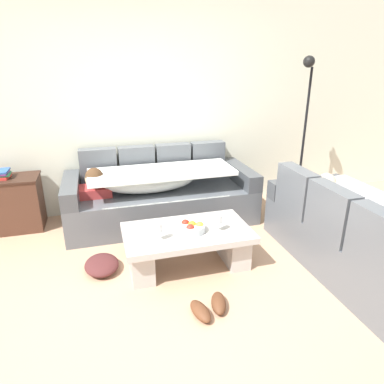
{
  "coord_description": "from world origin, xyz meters",
  "views": [
    {
      "loc": [
        -0.46,
        -2.27,
        1.87
      ],
      "look_at": [
        0.48,
        1.07,
        0.55
      ],
      "focal_mm": 31.93,
      "sensor_mm": 36.0,
      "label": 1
    }
  ],
  "objects_px": {
    "book_stack_on_cabinet": "(2,174)",
    "floor_lamp": "(304,124)",
    "wine_glass_near_right": "(218,220)",
    "side_cabinet": "(10,204)",
    "pair_of_shoes": "(210,307)",
    "fruit_bowl": "(191,227)",
    "couch_near_window": "(358,238)",
    "couch_along_wall": "(159,195)",
    "coffee_table": "(187,243)",
    "wine_glass_near_left": "(159,228)",
    "crumpled_garment": "(102,265)"
  },
  "relations": [
    {
      "from": "book_stack_on_cabinet",
      "to": "floor_lamp",
      "type": "relative_size",
      "value": 0.11
    },
    {
      "from": "wine_glass_near_right",
      "to": "side_cabinet",
      "type": "relative_size",
      "value": 0.23
    },
    {
      "from": "floor_lamp",
      "to": "pair_of_shoes",
      "type": "relative_size",
      "value": 5.6
    },
    {
      "from": "fruit_bowl",
      "to": "side_cabinet",
      "type": "height_order",
      "value": "side_cabinet"
    },
    {
      "from": "side_cabinet",
      "to": "couch_near_window",
      "type": "bearing_deg",
      "value": -28.78
    },
    {
      "from": "couch_along_wall",
      "to": "pair_of_shoes",
      "type": "bearing_deg",
      "value": -87.94
    },
    {
      "from": "couch_along_wall",
      "to": "coffee_table",
      "type": "distance_m",
      "value": 1.1
    },
    {
      "from": "coffee_table",
      "to": "wine_glass_near_left",
      "type": "distance_m",
      "value": 0.41
    },
    {
      "from": "wine_glass_near_left",
      "to": "crumpled_garment",
      "type": "xyz_separation_m",
      "value": [
        -0.52,
        0.25,
        -0.44
      ]
    },
    {
      "from": "couch_along_wall",
      "to": "crumpled_garment",
      "type": "relative_size",
      "value": 5.66
    },
    {
      "from": "couch_near_window",
      "to": "couch_along_wall",
      "type": "bearing_deg",
      "value": 44.93
    },
    {
      "from": "couch_along_wall",
      "to": "side_cabinet",
      "type": "xyz_separation_m",
      "value": [
        -1.73,
        0.23,
        -0.01
      ]
    },
    {
      "from": "fruit_bowl",
      "to": "floor_lamp",
      "type": "xyz_separation_m",
      "value": [
        1.85,
        1.13,
        0.69
      ]
    },
    {
      "from": "couch_near_window",
      "to": "coffee_table",
      "type": "distance_m",
      "value": 1.6
    },
    {
      "from": "coffee_table",
      "to": "fruit_bowl",
      "type": "height_order",
      "value": "fruit_bowl"
    },
    {
      "from": "coffee_table",
      "to": "floor_lamp",
      "type": "xyz_separation_m",
      "value": [
        1.87,
        1.09,
        0.88
      ]
    },
    {
      "from": "side_cabinet",
      "to": "crumpled_garment",
      "type": "distance_m",
      "value": 1.57
    },
    {
      "from": "wine_glass_near_right",
      "to": "book_stack_on_cabinet",
      "type": "relative_size",
      "value": 0.75
    },
    {
      "from": "couch_along_wall",
      "to": "fruit_bowl",
      "type": "height_order",
      "value": "couch_along_wall"
    },
    {
      "from": "crumpled_garment",
      "to": "couch_along_wall",
      "type": "bearing_deg",
      "value": 52.54
    },
    {
      "from": "wine_glass_near_right",
      "to": "side_cabinet",
      "type": "xyz_separation_m",
      "value": [
        -2.07,
        1.42,
        -0.17
      ]
    },
    {
      "from": "coffee_table",
      "to": "pair_of_shoes",
      "type": "height_order",
      "value": "coffee_table"
    },
    {
      "from": "wine_glass_near_left",
      "to": "book_stack_on_cabinet",
      "type": "relative_size",
      "value": 0.75
    },
    {
      "from": "book_stack_on_cabinet",
      "to": "coffee_table",
      "type": "bearing_deg",
      "value": -36.16
    },
    {
      "from": "coffee_table",
      "to": "floor_lamp",
      "type": "height_order",
      "value": "floor_lamp"
    },
    {
      "from": "coffee_table",
      "to": "wine_glass_near_left",
      "type": "bearing_deg",
      "value": -157.63
    },
    {
      "from": "coffee_table",
      "to": "wine_glass_near_left",
      "type": "relative_size",
      "value": 7.23
    },
    {
      "from": "wine_glass_near_right",
      "to": "crumpled_garment",
      "type": "distance_m",
      "value": 1.19
    },
    {
      "from": "wine_glass_near_left",
      "to": "book_stack_on_cabinet",
      "type": "xyz_separation_m",
      "value": [
        -1.52,
        1.44,
        0.19
      ]
    },
    {
      "from": "book_stack_on_cabinet",
      "to": "crumpled_garment",
      "type": "height_order",
      "value": "book_stack_on_cabinet"
    },
    {
      "from": "fruit_bowl",
      "to": "crumpled_garment",
      "type": "distance_m",
      "value": 0.93
    },
    {
      "from": "couch_along_wall",
      "to": "couch_near_window",
      "type": "distance_m",
      "value": 2.25
    },
    {
      "from": "coffee_table",
      "to": "side_cabinet",
      "type": "bearing_deg",
      "value": 143.72
    },
    {
      "from": "coffee_table",
      "to": "book_stack_on_cabinet",
      "type": "height_order",
      "value": "book_stack_on_cabinet"
    },
    {
      "from": "floor_lamp",
      "to": "crumpled_garment",
      "type": "bearing_deg",
      "value": -160.15
    },
    {
      "from": "book_stack_on_cabinet",
      "to": "crumpled_garment",
      "type": "relative_size",
      "value": 0.56
    },
    {
      "from": "crumpled_garment",
      "to": "wine_glass_near_right",
      "type": "bearing_deg",
      "value": -11.55
    },
    {
      "from": "fruit_bowl",
      "to": "wine_glass_near_left",
      "type": "bearing_deg",
      "value": -164.94
    },
    {
      "from": "floor_lamp",
      "to": "side_cabinet",
      "type": "bearing_deg",
      "value": 176.48
    },
    {
      "from": "couch_along_wall",
      "to": "couch_near_window",
      "type": "relative_size",
      "value": 1.12
    },
    {
      "from": "couch_along_wall",
      "to": "floor_lamp",
      "type": "distance_m",
      "value": 2.1
    },
    {
      "from": "couch_near_window",
      "to": "side_cabinet",
      "type": "distance_m",
      "value": 3.78
    },
    {
      "from": "couch_along_wall",
      "to": "couch_near_window",
      "type": "bearing_deg",
      "value": -45.07
    },
    {
      "from": "coffee_table",
      "to": "side_cabinet",
      "type": "distance_m",
      "value": 2.23
    },
    {
      "from": "couch_along_wall",
      "to": "coffee_table",
      "type": "xyz_separation_m",
      "value": [
        0.07,
        -1.09,
        -0.09
      ]
    },
    {
      "from": "couch_near_window",
      "to": "wine_glass_near_left",
      "type": "relative_size",
      "value": 12.2
    },
    {
      "from": "side_cabinet",
      "to": "fruit_bowl",
      "type": "bearing_deg",
      "value": -36.6
    },
    {
      "from": "book_stack_on_cabinet",
      "to": "wine_glass_near_left",
      "type": "bearing_deg",
      "value": -43.58
    },
    {
      "from": "wine_glass_near_right",
      "to": "fruit_bowl",
      "type": "bearing_deg",
      "value": 165.77
    },
    {
      "from": "side_cabinet",
      "to": "wine_glass_near_right",
      "type": "bearing_deg",
      "value": -34.36
    }
  ]
}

